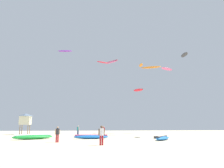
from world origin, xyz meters
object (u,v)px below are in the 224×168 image
object	(u,v)px
person_left	(57,133)
lifeguard_tower	(26,119)
kite_aloft_3	(112,62)
kite_aloft_5	(184,55)
kite_aloft_4	(138,90)
kite_grounded_near	(163,138)
kite_aloft_1	(65,51)
person_midground	(78,130)
kite_grounded_far	(91,137)
person_right	(104,131)
kite_aloft_6	(141,65)
kite_aloft_7	(103,62)
kite_aloft_0	(151,67)
kite_aloft_2	(167,69)
person_foreground	(102,134)
kite_grounded_mid	(33,137)
cooler_box	(156,137)

from	to	relation	value
person_left	lifeguard_tower	bearing A→B (deg)	-6.35
person_left	lifeguard_tower	size ratio (longest dim) A/B	0.40
kite_aloft_3	kite_aloft_5	world-z (taller)	kite_aloft_3
kite_aloft_3	kite_aloft_4	world-z (taller)	kite_aloft_3
kite_grounded_near	lifeguard_tower	size ratio (longest dim) A/B	0.98
kite_aloft_1	kite_aloft_5	distance (m)	25.17
person_midground	kite_grounded_far	xyz separation A→B (m)	(2.02, -10.23, -0.75)
lifeguard_tower	kite_aloft_1	distance (m)	16.59
kite_grounded_near	kite_aloft_3	bearing A→B (deg)	94.55
person_right	kite_aloft_5	bearing A→B (deg)	29.73
kite_aloft_1	kite_aloft_6	bearing A→B (deg)	23.66
lifeguard_tower	kite_aloft_7	xyz separation A→B (m)	(15.66, 2.38, 13.09)
kite_aloft_0	kite_aloft_7	size ratio (longest dim) A/B	1.43
kite_aloft_2	kite_aloft_7	xyz separation A→B (m)	(-17.40, -4.75, -0.25)
person_midground	kite_aloft_7	distance (m)	17.87
lifeguard_tower	kite_aloft_0	bearing A→B (deg)	-2.50
person_midground	kite_aloft_0	bearing A→B (deg)	158.45
lifeguard_tower	kite_aloft_1	size ratio (longest dim) A/B	1.24
kite_aloft_4	kite_aloft_7	bearing A→B (deg)	-165.71
kite_aloft_4	kite_aloft_6	distance (m)	9.29
person_midground	kite_aloft_4	distance (m)	19.60
kite_aloft_3	kite_aloft_7	distance (m)	9.66
kite_aloft_1	kite_aloft_6	size ratio (longest dim) A/B	1.01
kite_aloft_4	kite_aloft_3	bearing A→B (deg)	131.53
person_foreground	kite_aloft_2	size ratio (longest dim) A/B	0.41
kite_grounded_near	kite_aloft_2	size ratio (longest dim) A/B	0.94
kite_aloft_4	kite_aloft_0	bearing A→B (deg)	-75.30
person_midground	kite_aloft_0	size ratio (longest dim) A/B	0.38
kite_aloft_3	kite_aloft_5	xyz separation A→B (m)	(11.21, -20.10, -4.15)
kite_aloft_0	kite_aloft_6	bearing A→B (deg)	86.65
kite_grounded_near	kite_aloft_5	bearing A→B (deg)	50.02
kite_aloft_3	kite_grounded_far	bearing A→B (deg)	-102.94
kite_grounded_mid	kite_aloft_5	size ratio (longest dim) A/B	1.75
person_midground	kite_aloft_4	world-z (taller)	kite_aloft_4
person_right	kite_grounded_far	world-z (taller)	person_right
person_foreground	lifeguard_tower	bearing A→B (deg)	19.17
lifeguard_tower	person_foreground	bearing A→B (deg)	-62.72
kite_aloft_2	kite_aloft_0	bearing A→B (deg)	-130.33
cooler_box	kite_aloft_5	distance (m)	18.42
person_right	kite_grounded_mid	world-z (taller)	person_right
kite_aloft_5	kite_aloft_6	xyz separation A→B (m)	(-3.38, 18.49, 3.06)
cooler_box	kite_aloft_6	bearing A→B (deg)	78.70
kite_grounded_near	kite_aloft_0	bearing A→B (deg)	75.44
kite_grounded_far	kite_aloft_7	bearing A→B (deg)	80.61
lifeguard_tower	kite_grounded_mid	bearing A→B (deg)	-72.10
kite_aloft_3	kite_aloft_1	bearing A→B (deg)	-138.99
person_left	kite_aloft_6	xyz separation A→B (m)	(17.83, 31.08, 16.87)
person_midground	kite_grounded_near	size ratio (longest dim) A/B	0.43
kite_aloft_0	kite_aloft_7	bearing A→B (deg)	161.28
cooler_box	kite_grounded_far	bearing A→B (deg)	177.48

